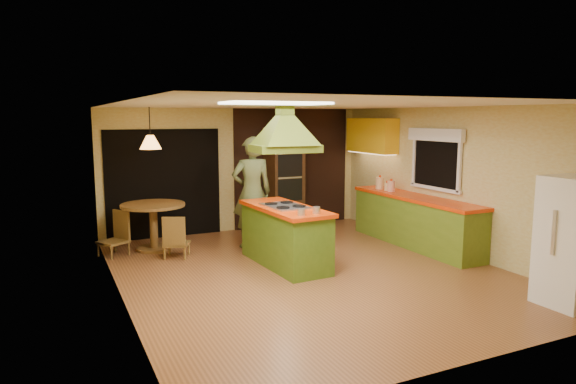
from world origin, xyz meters
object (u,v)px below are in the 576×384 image
man (252,192)px  canister_large (380,183)px  refrigerator (572,242)px  wall_oven (284,179)px  dining_table (153,217)px  kitchen_island (285,235)px

man → canister_large: bearing=-176.7°
man → refrigerator: (2.51, -4.40, -0.19)m
man → wall_oven: bearing=-128.6°
man → refrigerator: size_ratio=1.23×
man → dining_table: (-1.65, 0.54, -0.41)m
kitchen_island → wall_oven: bearing=62.3°
man → canister_large: 2.65m
refrigerator → canister_large: (0.13, 4.23, 0.23)m
kitchen_island → canister_large: 2.88m
man → wall_oven: size_ratio=0.94×
man → kitchen_island: bearing=99.0°
man → canister_large: (2.64, -0.16, 0.04)m
man → refrigerator: man is taller
wall_oven → canister_large: size_ratio=9.23×
refrigerator → man: bearing=118.7°
dining_table → kitchen_island: bearing=-47.1°
kitchen_island → refrigerator: refrigerator is taller
refrigerator → canister_large: refrigerator is taller
canister_large → dining_table: bearing=170.8°
kitchen_island → refrigerator: (2.46, -3.10, 0.33)m
refrigerator → dining_table: (-4.16, 4.93, -0.22)m
kitchen_island → man: man is taller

